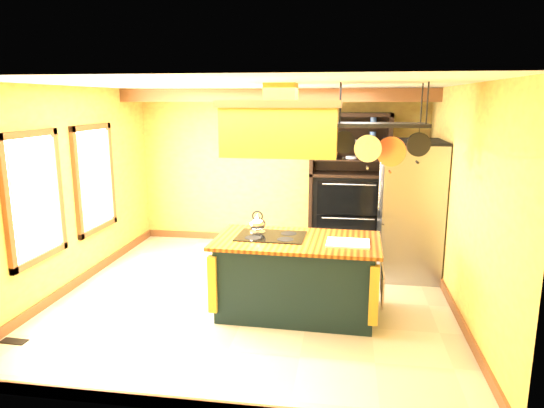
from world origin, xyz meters
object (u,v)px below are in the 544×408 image
(pot_rack, at_px, (381,133))
(hutch, at_px, (349,198))
(refrigerator, at_px, (409,212))
(kitchen_island, at_px, (297,275))
(range_hood, at_px, (281,126))

(pot_rack, xyz_separation_m, hutch, (-0.30, 2.69, -1.27))
(pot_rack, height_order, refrigerator, pot_rack)
(refrigerator, height_order, hutch, hutch)
(pot_rack, bearing_deg, kitchen_island, -179.87)
(range_hood, xyz_separation_m, refrigerator, (1.67, 1.58, -1.29))
(range_hood, distance_m, pot_rack, 1.11)
(hutch, bearing_deg, kitchen_island, -102.61)
(kitchen_island, height_order, pot_rack, pot_rack)
(range_hood, xyz_separation_m, hutch, (0.80, 2.69, -1.34))
(kitchen_island, distance_m, hutch, 2.79)
(kitchen_island, height_order, refrigerator, refrigerator)
(range_hood, height_order, hutch, range_hood)
(range_hood, bearing_deg, hutch, 73.44)
(range_hood, height_order, refrigerator, range_hood)
(kitchen_island, xyz_separation_m, pot_rack, (0.91, 0.00, 1.69))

